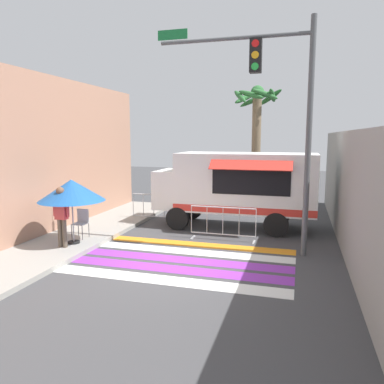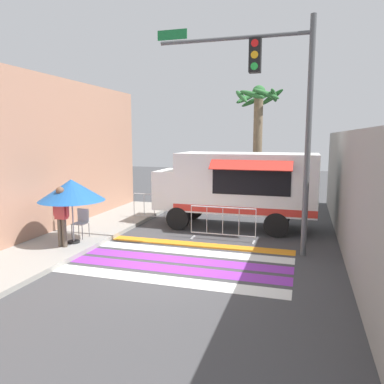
{
  "view_description": "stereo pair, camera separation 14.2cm",
  "coord_description": "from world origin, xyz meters",
  "px_view_note": "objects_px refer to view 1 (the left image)",
  "views": [
    {
      "loc": [
        3.21,
        -8.94,
        3.35
      ],
      "look_at": [
        -0.23,
        2.92,
        1.52
      ],
      "focal_mm": 35.0,
      "sensor_mm": 36.0,
      "label": 1
    },
    {
      "loc": [
        3.35,
        -8.9,
        3.35
      ],
      "look_at": [
        -0.23,
        2.92,
        1.52
      ],
      "focal_mm": 35.0,
      "sensor_mm": 36.0,
      "label": 2
    }
  ],
  "objects_px": {
    "food_truck": "(234,184)",
    "folding_chair": "(81,220)",
    "traffic_signal_pole": "(279,98)",
    "barricade_side": "(154,208)",
    "patio_umbrella": "(72,190)",
    "vendor_person": "(61,213)",
    "barricade_front": "(223,224)",
    "palm_tree": "(256,126)"
  },
  "relations": [
    {
      "from": "traffic_signal_pole",
      "to": "folding_chair",
      "type": "xyz_separation_m",
      "value": [
        -6.04,
        -0.48,
        -3.72
      ]
    },
    {
      "from": "traffic_signal_pole",
      "to": "barricade_front",
      "type": "distance_m",
      "value": 4.3
    },
    {
      "from": "palm_tree",
      "to": "barricade_side",
      "type": "bearing_deg",
      "value": -129.97
    },
    {
      "from": "patio_umbrella",
      "to": "folding_chair",
      "type": "xyz_separation_m",
      "value": [
        -0.14,
        0.67,
        -1.08
      ]
    },
    {
      "from": "traffic_signal_pole",
      "to": "folding_chair",
      "type": "bearing_deg",
      "value": -175.5
    },
    {
      "from": "traffic_signal_pole",
      "to": "barricade_side",
      "type": "distance_m",
      "value": 6.83
    },
    {
      "from": "food_truck",
      "to": "folding_chair",
      "type": "bearing_deg",
      "value": -143.6
    },
    {
      "from": "traffic_signal_pole",
      "to": "vendor_person",
      "type": "bearing_deg",
      "value": -165.01
    },
    {
      "from": "traffic_signal_pole",
      "to": "palm_tree",
      "type": "distance_m",
      "value": 7.14
    },
    {
      "from": "traffic_signal_pole",
      "to": "patio_umbrella",
      "type": "bearing_deg",
      "value": -169.0
    },
    {
      "from": "patio_umbrella",
      "to": "food_truck",
      "type": "bearing_deg",
      "value": 42.64
    },
    {
      "from": "traffic_signal_pole",
      "to": "patio_umbrella",
      "type": "xyz_separation_m",
      "value": [
        -5.9,
        -1.15,
        -2.64
      ]
    },
    {
      "from": "barricade_front",
      "to": "palm_tree",
      "type": "height_order",
      "value": "palm_tree"
    },
    {
      "from": "barricade_side",
      "to": "barricade_front",
      "type": "bearing_deg",
      "value": -31.08
    },
    {
      "from": "vendor_person",
      "to": "barricade_side",
      "type": "height_order",
      "value": "vendor_person"
    },
    {
      "from": "patio_umbrella",
      "to": "traffic_signal_pole",
      "type": "bearing_deg",
      "value": 11.0
    },
    {
      "from": "vendor_person",
      "to": "barricade_front",
      "type": "xyz_separation_m",
      "value": [
        4.28,
        2.49,
        -0.61
      ]
    },
    {
      "from": "barricade_front",
      "to": "barricade_side",
      "type": "bearing_deg",
      "value": 148.92
    },
    {
      "from": "food_truck",
      "to": "folding_chair",
      "type": "height_order",
      "value": "food_truck"
    },
    {
      "from": "vendor_person",
      "to": "palm_tree",
      "type": "bearing_deg",
      "value": 51.66
    },
    {
      "from": "traffic_signal_pole",
      "to": "patio_umbrella",
      "type": "height_order",
      "value": "traffic_signal_pole"
    },
    {
      "from": "folding_chair",
      "to": "vendor_person",
      "type": "xyz_separation_m",
      "value": [
        0.07,
        -1.12,
        0.48
      ]
    },
    {
      "from": "patio_umbrella",
      "to": "barricade_front",
      "type": "distance_m",
      "value": 4.83
    },
    {
      "from": "patio_umbrella",
      "to": "barricade_side",
      "type": "bearing_deg",
      "value": 75.56
    },
    {
      "from": "patio_umbrella",
      "to": "vendor_person",
      "type": "distance_m",
      "value": 0.75
    },
    {
      "from": "food_truck",
      "to": "patio_umbrella",
      "type": "height_order",
      "value": "food_truck"
    },
    {
      "from": "food_truck",
      "to": "barricade_front",
      "type": "height_order",
      "value": "food_truck"
    },
    {
      "from": "traffic_signal_pole",
      "to": "palm_tree",
      "type": "height_order",
      "value": "traffic_signal_pole"
    },
    {
      "from": "barricade_front",
      "to": "palm_tree",
      "type": "distance_m",
      "value": 6.93
    },
    {
      "from": "patio_umbrella",
      "to": "palm_tree",
      "type": "xyz_separation_m",
      "value": [
        4.51,
        8.13,
        2.09
      ]
    },
    {
      "from": "patio_umbrella",
      "to": "barricade_side",
      "type": "xyz_separation_m",
      "value": [
        1.02,
        3.96,
        -1.22
      ]
    },
    {
      "from": "folding_chair",
      "to": "vendor_person",
      "type": "distance_m",
      "value": 1.22
    },
    {
      "from": "folding_chair",
      "to": "barricade_side",
      "type": "bearing_deg",
      "value": 57.96
    },
    {
      "from": "traffic_signal_pole",
      "to": "patio_umbrella",
      "type": "distance_m",
      "value": 6.57
    },
    {
      "from": "patio_umbrella",
      "to": "folding_chair",
      "type": "relative_size",
      "value": 2.16
    },
    {
      "from": "barricade_front",
      "to": "barricade_side",
      "type": "distance_m",
      "value": 3.72
    },
    {
      "from": "folding_chair",
      "to": "palm_tree",
      "type": "relative_size",
      "value": 0.16
    },
    {
      "from": "vendor_person",
      "to": "palm_tree",
      "type": "xyz_separation_m",
      "value": [
        4.58,
        8.58,
        2.69
      ]
    },
    {
      "from": "patio_umbrella",
      "to": "palm_tree",
      "type": "height_order",
      "value": "palm_tree"
    },
    {
      "from": "traffic_signal_pole",
      "to": "folding_chair",
      "type": "distance_m",
      "value": 7.11
    },
    {
      "from": "barricade_front",
      "to": "palm_tree",
      "type": "relative_size",
      "value": 0.38
    },
    {
      "from": "patio_umbrella",
      "to": "folding_chair",
      "type": "height_order",
      "value": "patio_umbrella"
    }
  ]
}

